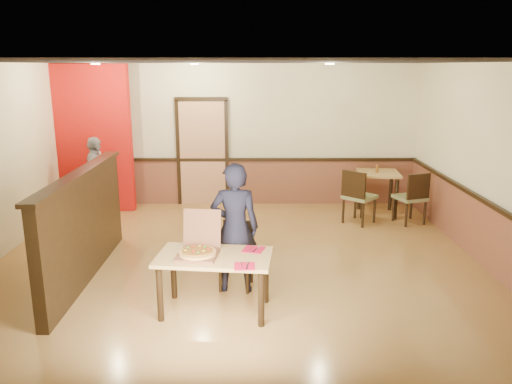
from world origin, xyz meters
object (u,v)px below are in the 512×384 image
at_px(diner_chair, 237,252).
at_px(side_chair_right, 413,196).
at_px(main_table, 214,264).
at_px(diner, 235,228).
at_px(side_table, 378,182).
at_px(passerby, 96,178).
at_px(pizza_box, 198,250).
at_px(side_chair_left, 358,195).
at_px(condiment, 377,169).

relative_size(diner_chair, side_chair_right, 0.88).
bearing_deg(main_table, diner, 75.56).
height_order(side_table, passerby, passerby).
relative_size(side_chair_right, pizza_box, 1.66).
bearing_deg(main_table, side_chair_left, 61.35).
relative_size(side_table, condiment, 6.07).
height_order(diner, condiment, diner).
distance_m(passerby, pizza_box, 4.30).
xyz_separation_m(pizza_box, condiment, (2.93, 3.85, 0.14)).
bearing_deg(pizza_box, side_chair_left, 59.93).
bearing_deg(condiment, side_table, 12.74).
bearing_deg(side_table, side_chair_right, -52.46).
bearing_deg(pizza_box, condiment, 59.78).
xyz_separation_m(passerby, condiment, (5.20, 0.20, 0.13)).
bearing_deg(passerby, side_table, -100.34).
height_order(side_chair_right, condiment, condiment).
bearing_deg(side_chair_left, diner_chair, 94.19).
relative_size(diner, passerby, 1.08).
bearing_deg(condiment, pizza_box, -127.27).
bearing_deg(side_chair_left, side_table, -86.78).
distance_m(side_table, diner, 4.20).
xyz_separation_m(diner_chair, side_chair_right, (3.03, 2.56, 0.06)).
relative_size(diner_chair, side_table, 1.00).
bearing_deg(pizza_box, side_chair_right, 50.38).
bearing_deg(side_table, passerby, -177.73).
bearing_deg(diner, condiment, -127.38).
distance_m(side_table, pizza_box, 4.87).
bearing_deg(main_table, side_chair_right, 51.30).
height_order(side_chair_left, side_chair_right, side_chair_left).
height_order(side_chair_left, pizza_box, pizza_box).
relative_size(side_chair_right, passerby, 0.62).
relative_size(passerby, pizza_box, 2.66).
height_order(main_table, side_chair_right, side_chair_right).
bearing_deg(condiment, diner_chair, -128.54).
bearing_deg(side_chair_right, side_table, -72.00).
relative_size(main_table, diner_chair, 1.62).
bearing_deg(passerby, diner_chair, -150.60).
distance_m(diner_chair, side_table, 4.08).
bearing_deg(side_chair_right, side_chair_left, -20.29).
relative_size(diner_chair, condiment, 6.08).
xyz_separation_m(main_table, side_chair_right, (3.26, 3.26, -0.06)).
distance_m(side_chair_left, condiment, 0.83).
distance_m(diner, condiment, 4.17).
xyz_separation_m(diner, condiment, (2.54, 3.31, 0.06)).
bearing_deg(passerby, pizza_box, -160.83).
height_order(main_table, condiment, condiment).
relative_size(diner, condiment, 11.95).
xyz_separation_m(side_table, diner, (-2.57, -3.31, 0.19)).
bearing_deg(side_chair_left, passerby, 38.04).
xyz_separation_m(diner, pizza_box, (-0.39, -0.54, -0.07)).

